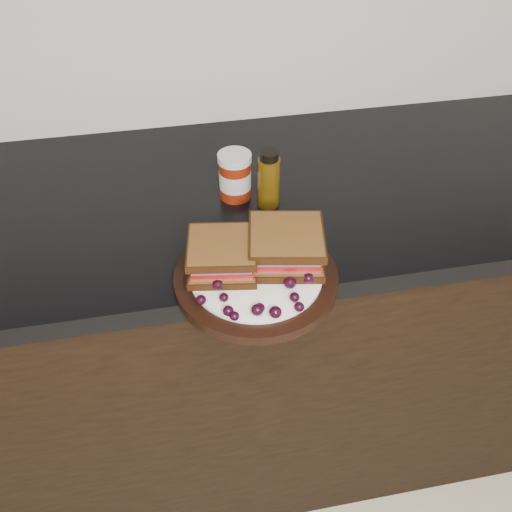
{
  "coord_description": "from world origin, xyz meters",
  "views": [
    {
      "loc": [
        -0.13,
        0.74,
        1.59
      ],
      "look_at": [
        0.01,
        1.43,
        0.96
      ],
      "focal_mm": 40.0,
      "sensor_mm": 36.0,
      "label": 1
    }
  ],
  "objects_px": {
    "sandwich_left": "(222,255)",
    "plate": "(256,278)",
    "condiment_jar": "(235,176)",
    "oil_bottle": "(269,179)"
  },
  "relations": [
    {
      "from": "sandwich_left",
      "to": "plate",
      "type": "bearing_deg",
      "value": -14.2
    },
    {
      "from": "plate",
      "to": "condiment_jar",
      "type": "bearing_deg",
      "value": 88.5
    },
    {
      "from": "plate",
      "to": "oil_bottle",
      "type": "xyz_separation_m",
      "value": [
        0.07,
        0.22,
        0.05
      ]
    },
    {
      "from": "plate",
      "to": "sandwich_left",
      "type": "distance_m",
      "value": 0.07
    },
    {
      "from": "plate",
      "to": "oil_bottle",
      "type": "height_order",
      "value": "oil_bottle"
    },
    {
      "from": "condiment_jar",
      "to": "oil_bottle",
      "type": "height_order",
      "value": "oil_bottle"
    },
    {
      "from": "plate",
      "to": "oil_bottle",
      "type": "relative_size",
      "value": 2.32
    },
    {
      "from": "condiment_jar",
      "to": "oil_bottle",
      "type": "distance_m",
      "value": 0.07
    },
    {
      "from": "condiment_jar",
      "to": "oil_bottle",
      "type": "xyz_separation_m",
      "value": [
        0.06,
        -0.04,
        0.01
      ]
    },
    {
      "from": "sandwich_left",
      "to": "condiment_jar",
      "type": "relative_size",
      "value": 1.16
    }
  ]
}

